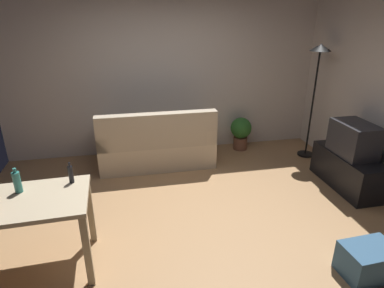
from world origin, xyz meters
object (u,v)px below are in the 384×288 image
couch (157,146)px  tv_stand (348,170)px  bottle_tall (17,182)px  bottle_dark (71,174)px  torchiere_lamp (317,71)px  desk (18,211)px  tv (354,139)px  storage_box (368,261)px  potted_plant (241,131)px

couch → tv_stand: size_ratio=1.59×
bottle_tall → bottle_dark: size_ratio=1.13×
couch → torchiere_lamp: (2.49, -0.16, 1.11)m
tv_stand → torchiere_lamp: size_ratio=0.61×
bottle_tall → bottle_dark: bottle_tall is taller
couch → bottle_tall: (-1.41, -1.91, 0.56)m
desk → tv: bearing=9.8°
desk → bottle_dark: (0.43, 0.24, 0.20)m
couch → storage_box: 3.20m
tv → bottle_dark: (-3.47, -0.59, 0.15)m
couch → tv: (2.49, -1.23, 0.39)m
couch → tv: same height
tv → desk: bearing=102.0°
desk → bottle_tall: (-0.01, 0.15, 0.21)m
couch → bottle_dark: bottle_dark is taller
bottle_dark → torchiere_lamp: bearing=25.6°
torchiere_lamp → potted_plant: (-1.00, 0.48, -1.08)m
potted_plant → tv_stand: bearing=-57.1°
torchiere_lamp → storage_box: size_ratio=3.77×
torchiere_lamp → bottle_dark: size_ratio=8.68×
potted_plant → couch: bearing=-168.2°
desk → storage_box: 3.17m
storage_box → bottle_tall: (-3.06, 0.83, 0.71)m
tv → bottle_tall: size_ratio=2.54×
tv_stand → tv: bearing=-90.0°
tv_stand → bottle_tall: (-3.90, -0.68, 0.62)m
desk → bottle_dark: size_ratio=5.88×
tv → potted_plant: bearing=32.9°
torchiere_lamp → bottle_dark: torchiere_lamp is taller
potted_plant → bottle_dark: bottle_dark is taller
torchiere_lamp → tv_stand: bearing=-90.0°
torchiere_lamp → desk: bearing=-154.1°
storage_box → potted_plant: bearing=93.0°
torchiere_lamp → bottle_tall: size_ratio=7.66×
potted_plant → storage_box: bearing=-87.0°
tv_stand → bottle_dark: bearing=99.6°
torchiere_lamp → storage_box: 2.99m
couch → desk: (-1.41, -2.06, 0.34)m
bottle_dark → tv: bearing=9.6°
tv_stand → torchiere_lamp: torchiere_lamp is taller
storage_box → torchiere_lamp: bearing=71.9°
torchiere_lamp → bottle_dark: bearing=-154.4°
desk → potted_plant: size_ratio=2.15×
tv → storage_box: 1.81m
tv → potted_plant: 1.88m
couch → potted_plant: bearing=-168.2°
couch → tv_stand: bearing=153.7°
couch → torchiere_lamp: size_ratio=0.97×
tv_stand → potted_plant: bearing=32.9°
tv_stand → tv: 0.46m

